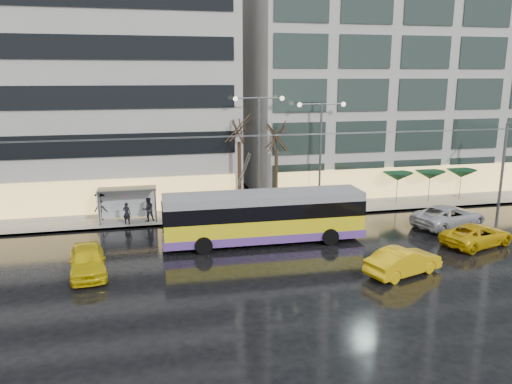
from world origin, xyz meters
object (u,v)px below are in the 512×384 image
object	(u,v)px
trolleybus	(264,218)
bus_shelter	(122,197)
street_lamp_near	(259,139)
taxi_a	(87,260)

from	to	relation	value
trolleybus	bus_shelter	bearing A→B (deg)	143.79
street_lamp_near	taxi_a	xyz separation A→B (m)	(-11.97, -9.88, -5.19)
trolleybus	street_lamp_near	size ratio (longest dim) A/B	1.45
bus_shelter	street_lamp_near	distance (m)	11.14
bus_shelter	street_lamp_near	bearing A→B (deg)	0.63
trolleybus	taxi_a	world-z (taller)	trolleybus
taxi_a	street_lamp_near	bearing A→B (deg)	32.45
trolleybus	taxi_a	xyz separation A→B (m)	(-10.73, -3.08, -0.84)
bus_shelter	taxi_a	world-z (taller)	bus_shelter
street_lamp_near	taxi_a	bearing A→B (deg)	-140.46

